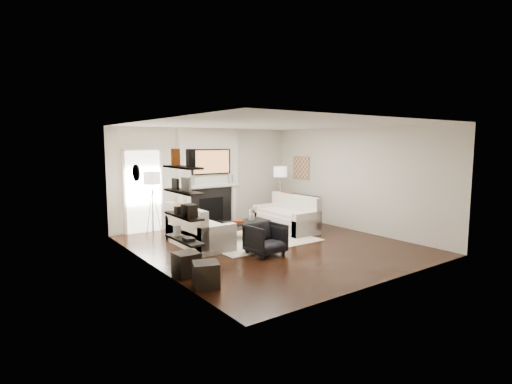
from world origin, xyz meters
TOP-DOWN VIEW (x-y plane):
  - room_envelope at (0.00, 0.00)m, footprint 6.00×6.00m
  - chimney_breast at (0.00, 2.88)m, footprint 1.80×0.25m
  - fireplace_surround at (0.00, 2.74)m, footprint 1.30×0.02m
  - firebox at (0.00, 2.73)m, footprint 0.75×0.02m
  - mantel_pilaster_l at (-0.72, 2.71)m, footprint 0.12×0.08m
  - mantel_pilaster_r at (0.72, 2.71)m, footprint 0.12×0.08m
  - mantel_shelf at (0.00, 2.69)m, footprint 1.70×0.18m
  - tv_body at (0.00, 2.71)m, footprint 1.20×0.06m
  - tv_screen at (0.00, 2.68)m, footprint 1.10×0.00m
  - candlestick_l_tall at (-0.55, 2.70)m, footprint 0.04×0.04m
  - candlestick_l_short at (-0.68, 2.70)m, footprint 0.04×0.04m
  - candlestick_r_tall at (0.55, 2.70)m, footprint 0.04×0.04m
  - candlestick_r_short at (0.68, 2.70)m, footprint 0.04×0.04m
  - hallway_panel at (-1.85, 2.98)m, footprint 0.90×0.02m
  - door_trim_l at (-2.33, 2.96)m, footprint 0.06×0.06m
  - door_trim_r at (-1.37, 2.96)m, footprint 0.06×0.06m
  - door_trim_top at (-1.85, 2.96)m, footprint 1.02×0.06m
  - rug at (0.01, 0.61)m, footprint 2.60×2.00m
  - loveseat_left_base at (-1.34, 0.92)m, footprint 0.85×1.80m
  - loveseat_left_back at (-1.67, 0.92)m, footprint 0.18×1.80m
  - loveseat_left_arm_n at (-1.34, 0.11)m, footprint 0.85×0.18m
  - loveseat_left_arm_s at (-1.34, 1.73)m, footprint 0.85×0.18m
  - loveseat_left_cushion at (-1.29, 0.92)m, footprint 0.63×1.44m
  - pillow_left_orange at (-1.67, 1.22)m, footprint 0.10×0.42m
  - pillow_left_charcoal at (-1.67, 0.62)m, footprint 0.10×0.40m
  - loveseat_right_base at (1.24, 0.99)m, footprint 0.85×1.80m
  - loveseat_right_back at (1.58, 0.99)m, footprint 0.18×1.80m
  - loveseat_right_arm_n at (1.24, 0.18)m, footprint 0.85×0.18m
  - loveseat_right_arm_s at (1.24, 1.80)m, footprint 0.85×0.18m
  - loveseat_right_cushion at (1.19, 0.99)m, footprint 0.63×1.44m
  - pillow_right_orange at (1.58, 1.29)m, footprint 0.10×0.42m
  - pillow_right_charcoal at (1.58, 0.69)m, footprint 0.10×0.40m
  - coffee_table at (-0.07, 0.91)m, footprint 1.10×0.55m
  - coffee_leg_nw at (-0.57, 0.69)m, footprint 0.02×0.02m
  - coffee_leg_ne at (0.43, 0.69)m, footprint 0.02×0.02m
  - coffee_leg_sw at (-0.57, 1.13)m, footprint 0.02×0.02m
  - coffee_leg_se at (0.43, 1.13)m, footprint 0.02×0.02m
  - hurricane_glass at (0.08, 0.91)m, footprint 0.16×0.16m
  - hurricane_candle at (0.08, 0.91)m, footprint 0.11×0.11m
  - copper_bowl at (-0.32, 0.91)m, footprint 0.30×0.30m
  - armchair at (-0.55, -0.50)m, footprint 0.71×0.67m
  - lamp_left_post at (-1.85, 2.35)m, footprint 0.02×0.02m
  - lamp_left_shade at (-1.85, 2.35)m, footprint 0.40×0.40m
  - lamp_left_leg_a at (-1.74, 2.35)m, footprint 0.25×0.02m
  - lamp_left_leg_b at (-1.91, 2.45)m, footprint 0.14×0.22m
  - lamp_left_leg_c at (-1.91, 2.26)m, footprint 0.14×0.22m
  - lamp_right_post at (2.05, 2.22)m, footprint 0.02×0.02m
  - lamp_right_shade at (2.05, 2.22)m, footprint 0.40×0.40m
  - lamp_right_leg_a at (2.16, 2.22)m, footprint 0.25×0.02m
  - lamp_right_leg_b at (2.00, 2.31)m, footprint 0.14×0.22m
  - lamp_right_leg_c at (1.99, 2.12)m, footprint 0.14×0.22m
  - console_top at (2.57, 1.81)m, footprint 0.35×1.20m
  - console_leg_n at (2.57, 1.26)m, footprint 0.30×0.04m
  - console_leg_s at (2.57, 2.36)m, footprint 0.30×0.04m
  - wall_art at (2.73, 2.05)m, footprint 0.03×0.70m
  - shelf_bottom at (-2.62, -1.00)m, footprint 0.25×1.00m
  - shelf_lower at (-2.62, -1.00)m, footprint 0.25×1.00m
  - shelf_upper at (-2.62, -1.00)m, footprint 0.25×1.00m
  - shelf_top at (-2.62, -1.00)m, footprint 0.25×1.00m
  - decor_magfile_a at (-2.62, -1.30)m, footprint 0.12×0.10m
  - decor_magfile_b at (-2.62, -0.75)m, footprint 0.12×0.10m
  - decor_frame_a at (-2.62, -1.11)m, footprint 0.04×0.30m
  - decor_frame_b at (-2.62, -0.71)m, footprint 0.04×0.22m
  - decor_wine_rack at (-2.62, -1.22)m, footprint 0.18×0.25m
  - decor_box_small at (-2.62, -0.85)m, footprint 0.15×0.12m
  - decor_books at (-2.62, -1.17)m, footprint 0.14×0.20m
  - decor_box_tall at (-2.62, -0.74)m, footprint 0.10×0.10m
  - clock_rim at (-2.73, 0.90)m, footprint 0.04×0.34m
  - clock_face at (-2.71, 0.90)m, footprint 0.01×0.29m
  - ottoman_near at (-2.47, -0.75)m, footprint 0.41×0.41m
  - ottoman_far at (-2.47, -1.46)m, footprint 0.51×0.51m

SIDE VIEW (x-z plane):
  - rug at x=0.01m, z-range 0.00..0.01m
  - coffee_leg_nw at x=-0.57m, z-range 0.00..0.38m
  - coffee_leg_ne at x=0.43m, z-range 0.00..0.38m
  - coffee_leg_sw at x=-0.57m, z-range 0.00..0.38m
  - coffee_leg_se at x=0.43m, z-range 0.00..0.38m
  - ottoman_near at x=-2.47m, z-range 0.00..0.40m
  - ottoman_far at x=-2.47m, z-range 0.00..0.40m
  - loveseat_left_base at x=-1.34m, z-range 0.00..0.42m
  - loveseat_right_base at x=1.24m, z-range 0.00..0.42m
  - loveseat_left_arm_n at x=-1.34m, z-range 0.00..0.60m
  - loveseat_left_arm_s at x=-1.34m, z-range 0.00..0.60m
  - loveseat_right_arm_n at x=1.24m, z-range 0.00..0.60m
  - loveseat_right_arm_s at x=1.24m, z-range 0.00..0.60m
  - armchair at x=-0.55m, z-range 0.00..0.71m
  - console_leg_n at x=2.57m, z-range 0.00..0.71m
  - console_leg_s at x=2.57m, z-range 0.00..0.71m
  - coffee_table at x=-0.07m, z-range 0.38..0.42m
  - copper_bowl at x=-0.32m, z-range 0.42..0.47m
  - firebox at x=0.00m, z-range 0.12..0.78m
  - loveseat_left_cushion at x=-1.29m, z-range 0.42..0.52m
  - loveseat_right_cushion at x=1.19m, z-range 0.42..0.52m
  - hurricane_candle at x=0.08m, z-range 0.41..0.58m
  - fireplace_surround at x=0.00m, z-range 0.00..1.04m
  - loveseat_left_back at x=-1.67m, z-range 0.13..0.93m
  - loveseat_right_back at x=1.58m, z-range 0.13..0.93m
  - mantel_pilaster_l at x=-0.72m, z-range 0.00..1.10m
  - mantel_pilaster_r at x=0.72m, z-range 0.00..1.10m
  - hurricane_glass at x=0.08m, z-range 0.42..0.70m
  - lamp_left_leg_a at x=-1.74m, z-range -0.02..1.22m
  - lamp_left_leg_b at x=-1.91m, z-range -0.02..1.22m
  - lamp_left_leg_c at x=-1.91m, z-range -0.02..1.22m
  - lamp_right_leg_a at x=2.16m, z-range -0.02..1.22m
  - lamp_right_leg_b at x=2.00m, z-range -0.02..1.22m
  - lamp_right_leg_c at x=1.99m, z-range -0.02..1.22m
  - lamp_left_post at x=-1.85m, z-range 0.00..1.20m
  - lamp_right_post at x=2.05m, z-range 0.00..1.20m
  - shelf_bottom at x=-2.62m, z-range 0.68..0.72m
  - pillow_left_charcoal at x=-1.67m, z-range 0.52..0.92m
  - pillow_right_charcoal at x=1.58m, z-range 0.52..0.92m
  - pillow_left_orange at x=-1.67m, z-range 0.52..0.94m
  - pillow_right_orange at x=1.58m, z-range 0.52..0.94m
  - console_top at x=2.57m, z-range 0.71..0.75m
  - decor_books at x=-2.62m, z-range 0.72..0.77m
  - decor_box_tall at x=-2.62m, z-range 0.72..0.90m
  - door_trim_l at x=-2.33m, z-range -0.03..2.13m
  - door_trim_r at x=-1.37m, z-range -0.03..2.13m
  - hallway_panel at x=-1.85m, z-range 0.00..2.10m
  - shelf_lower at x=-2.62m, z-range 1.08..1.12m
  - mantel_shelf at x=0.00m, z-range 1.09..1.16m
  - decor_box_small at x=-2.62m, z-range 1.12..1.24m
  - decor_wine_rack at x=-2.62m, z-range 1.12..1.32m
  - candlestick_l_short at x=-0.68m, z-range 1.15..1.40m
  - candlestick_r_short at x=0.68m, z-range 1.15..1.40m
  - candlestick_l_tall at x=-0.55m, z-range 1.16..1.45m
  - candlestick_r_tall at x=0.55m, z-range 1.16..1.45m
  - room_envelope at x=0.00m, z-range -1.65..4.35m
  - chimney_breast at x=0.00m, z-range 0.00..2.70m
  - lamp_left_shade at x=-1.85m, z-range 1.30..1.60m
  - lamp_right_shade at x=2.05m, z-range 1.30..1.60m
  - shelf_upper at x=-2.62m, z-range 1.48..1.52m
  - wall_art at x=2.73m, z-range 1.20..1.90m
  - decor_frame_b at x=-2.62m, z-range 1.52..1.70m
  - decor_frame_a at x=-2.62m, z-range 1.52..1.74m
  - clock_rim at x=-2.73m, z-range 1.53..1.87m
  - clock_face at x=-2.71m, z-range 1.55..1.84m
  - tv_screen at x=0.00m, z-range 1.47..2.09m
  - tv_body at x=0.00m, z-range 1.43..2.13m
  - shelf_top at x=-2.62m, z-range 1.88..1.92m
  - decor_magfile_a at x=-2.62m, z-range 1.92..2.20m
  - decor_magfile_b at x=-2.62m, z-range 1.92..2.20m
  - door_trim_top at x=-1.85m, z-range 2.10..2.16m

